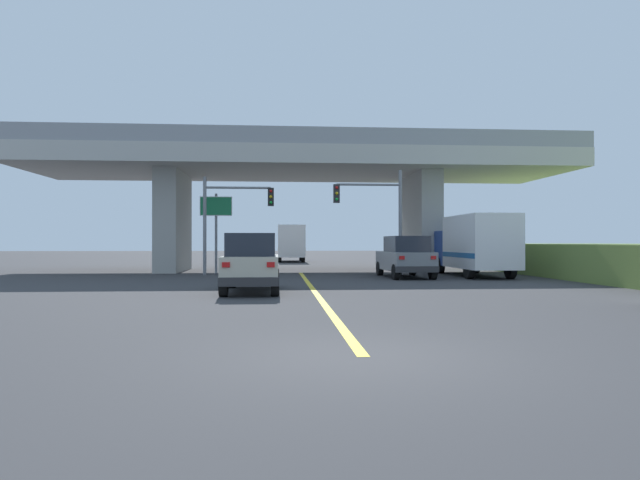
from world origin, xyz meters
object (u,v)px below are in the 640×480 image
at_px(box_truck, 475,245).
at_px(suv_lead, 252,263).
at_px(semi_truck_distant, 291,243).
at_px(highway_sign, 216,214).
at_px(suv_crossing, 405,257).
at_px(traffic_signal_nearside, 377,209).
at_px(traffic_signal_farside, 230,211).

bearing_deg(box_truck, suv_lead, -143.11).
height_order(box_truck, semi_truck_distant, semi_truck_distant).
xyz_separation_m(suv_lead, highway_sign, (-2.47, 11.45, 2.24)).
distance_m(suv_lead, suv_crossing, 10.31).
height_order(suv_crossing, semi_truck_distant, semi_truck_distant).
distance_m(box_truck, semi_truck_distant, 23.84).
height_order(traffic_signal_nearside, highway_sign, traffic_signal_nearside).
distance_m(traffic_signal_farside, semi_truck_distant, 20.41).
distance_m(suv_lead, traffic_signal_nearside, 11.46).
distance_m(suv_crossing, box_truck, 3.86).
distance_m(suv_lead, highway_sign, 11.92).
relative_size(suv_lead, highway_sign, 1.04).
height_order(suv_crossing, traffic_signal_nearside, traffic_signal_nearside).
relative_size(suv_crossing, box_truck, 0.67).
xyz_separation_m(suv_lead, traffic_signal_nearside, (6.07, 9.40, 2.47)).
distance_m(highway_sign, semi_truck_distant, 19.47).
bearing_deg(semi_truck_distant, suv_crossing, -77.55).
bearing_deg(box_truck, suv_crossing, -169.50).
height_order(suv_lead, suv_crossing, same).
bearing_deg(traffic_signal_nearside, box_truck, -14.52).
relative_size(suv_crossing, traffic_signal_nearside, 0.85).
bearing_deg(suv_crossing, traffic_signal_farside, 160.29).
bearing_deg(suv_lead, semi_truck_distant, 86.10).
height_order(suv_lead, highway_sign, highway_sign).
height_order(suv_lead, traffic_signal_nearside, traffic_signal_nearside).
bearing_deg(traffic_signal_nearside, suv_crossing, -61.78).
relative_size(suv_lead, traffic_signal_nearside, 0.83).
xyz_separation_m(suv_lead, suv_crossing, (7.11, 7.46, 0.00)).
distance_m(suv_lead, box_truck, 13.60).
relative_size(suv_crossing, highway_sign, 1.06).
bearing_deg(box_truck, semi_truck_distant, 111.66).
distance_m(suv_lead, traffic_signal_farside, 10.69).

